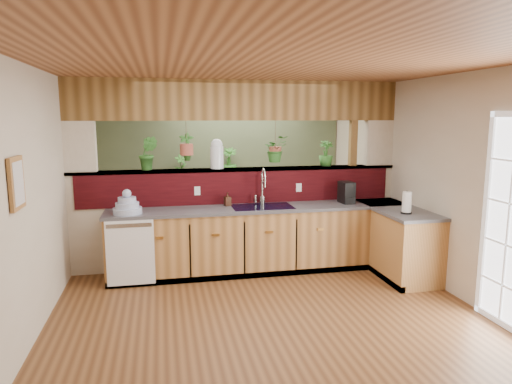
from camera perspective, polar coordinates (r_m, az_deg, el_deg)
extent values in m
cube|color=brown|center=(5.48, 0.42, -13.20)|extent=(4.60, 7.00, 0.01)
cube|color=brown|center=(5.08, 0.46, 15.00)|extent=(4.60, 7.00, 0.01)
cube|color=beige|center=(8.55, -4.57, 3.98)|extent=(4.60, 0.02, 2.60)
cube|color=beige|center=(1.97, 23.53, -15.60)|extent=(4.60, 0.02, 2.60)
cube|color=beige|center=(5.15, -25.42, -0.50)|extent=(0.02, 7.00, 2.60)
cube|color=beige|center=(6.04, 22.30, 1.04)|extent=(0.02, 7.00, 2.60)
cube|color=beige|center=(6.54, -2.08, -3.22)|extent=(4.60, 0.15, 1.35)
cube|color=#34060B|center=(6.37, -1.98, 0.56)|extent=(4.40, 0.02, 0.45)
cube|color=brown|center=(6.42, -2.12, 2.84)|extent=(4.60, 0.21, 0.04)
cube|color=brown|center=(6.38, -2.17, 11.38)|extent=(4.60, 0.15, 0.55)
cube|color=beige|center=(6.38, -21.14, 5.15)|extent=(0.40, 0.15, 0.70)
cube|color=beige|center=(7.06, 15.01, 5.81)|extent=(0.40, 0.15, 0.70)
cube|color=brown|center=(6.92, 11.90, 2.53)|extent=(0.10, 0.10, 2.60)
cube|color=brown|center=(6.42, -2.12, 2.84)|extent=(4.60, 0.21, 0.04)
cube|color=brown|center=(6.38, -2.17, 11.38)|extent=(4.60, 0.15, 0.55)
cube|color=#4D5C3F|center=(8.53, -4.55, 3.97)|extent=(4.55, 0.02, 2.55)
cube|color=olive|center=(6.29, 0.77, -6.04)|extent=(4.10, 0.60, 0.86)
cube|color=#46464B|center=(6.18, 0.78, -2.01)|extent=(4.14, 0.64, 0.04)
cube|color=olive|center=(6.50, 16.96, -5.94)|extent=(0.60, 1.48, 0.86)
cube|color=#46464B|center=(6.40, 17.16, -2.05)|extent=(0.64, 1.52, 0.04)
cube|color=olive|center=(6.87, 15.21, -5.03)|extent=(0.60, 0.60, 0.86)
cube|color=#46464B|center=(6.78, 15.38, -1.34)|extent=(0.64, 0.64, 0.04)
cube|color=black|center=(6.15, 1.32, -10.19)|extent=(4.10, 0.06, 0.08)
cube|color=black|center=(6.49, 14.68, -9.46)|extent=(0.06, 1.48, 0.08)
cube|color=white|center=(5.86, -15.43, -7.36)|extent=(0.58, 0.02, 0.82)
cube|color=#B7B7B2|center=(5.75, -15.59, -4.05)|extent=(0.54, 0.01, 0.05)
cube|color=black|center=(6.18, 0.78, -1.97)|extent=(0.82, 0.50, 0.03)
cube|color=black|center=(6.16, -0.95, -2.82)|extent=(0.34, 0.40, 0.16)
cube|color=black|center=(6.24, 2.48, -2.66)|extent=(0.34, 0.40, 0.16)
cube|color=olive|center=(4.34, -27.75, 0.97)|extent=(0.03, 0.35, 0.45)
cube|color=silver|center=(4.34, -27.56, 0.98)|extent=(0.01, 0.27, 0.37)
cylinder|color=#B7B7B2|center=(6.37, 0.78, -1.00)|extent=(0.08, 0.08, 0.11)
cylinder|color=#B7B7B2|center=(6.34, 0.78, 0.73)|extent=(0.03, 0.03, 0.30)
torus|color=#B7B7B2|center=(6.24, 0.94, 2.00)|extent=(0.22, 0.06, 0.22)
cylinder|color=#B7B7B2|center=(6.16, 1.14, 1.19)|extent=(0.03, 0.03, 0.13)
cylinder|color=#B7B7B2|center=(6.35, -0.07, -0.84)|extent=(0.03, 0.03, 0.11)
cylinder|color=#A2AFD1|center=(5.94, -15.77, -2.27)|extent=(0.36, 0.36, 0.08)
cylinder|color=#A2AFD1|center=(5.92, -15.80, -1.58)|extent=(0.29, 0.29, 0.07)
cylinder|color=#A2AFD1|center=(5.91, -15.83, -0.94)|extent=(0.22, 0.22, 0.07)
sphere|color=#A2AFD1|center=(5.90, -15.86, -0.20)|extent=(0.11, 0.11, 0.11)
imported|color=#371F14|center=(6.23, -3.59, -0.88)|extent=(0.10, 0.10, 0.19)
cube|color=black|center=(6.55, 11.23, -0.04)|extent=(0.16, 0.26, 0.30)
cube|color=black|center=(6.48, 11.51, -1.04)|extent=(0.14, 0.10, 0.10)
cylinder|color=silver|center=(6.50, 11.42, -0.65)|extent=(0.08, 0.08, 0.08)
cylinder|color=black|center=(6.05, 18.27, -2.46)|extent=(0.14, 0.14, 0.02)
cylinder|color=#B7B7B2|center=(6.02, 18.33, -1.18)|extent=(0.02, 0.02, 0.30)
cylinder|color=white|center=(6.02, 18.33, -1.18)|extent=(0.11, 0.11, 0.26)
cylinder|color=silver|center=(6.36, -4.92, 4.32)|extent=(0.18, 0.18, 0.31)
sphere|color=silver|center=(6.35, -4.94, 5.89)|extent=(0.16, 0.16, 0.16)
imported|color=#296121|center=(6.31, -13.33, 4.73)|extent=(0.28, 0.24, 0.46)
imported|color=#296121|center=(6.74, 8.74, 4.80)|extent=(0.23, 0.23, 0.37)
cylinder|color=brown|center=(6.30, -8.72, 7.31)|extent=(0.01, 0.01, 0.33)
cylinder|color=#964836|center=(6.31, -8.67, 5.28)|extent=(0.18, 0.18, 0.15)
imported|color=#296121|center=(6.30, -8.72, 7.38)|extent=(0.23, 0.18, 0.38)
cylinder|color=brown|center=(6.49, 2.44, 7.24)|extent=(0.01, 0.01, 0.38)
cylinder|color=#964836|center=(6.51, 2.42, 5.04)|extent=(0.17, 0.17, 0.15)
imported|color=#296121|center=(6.49, 2.43, 7.03)|extent=(0.42, 0.40, 0.37)
cube|color=black|center=(8.37, -6.80, -1.70)|extent=(1.63, 0.98, 1.06)
imported|color=#296121|center=(8.24, -9.39, 3.23)|extent=(0.26, 0.21, 0.41)
imported|color=#296121|center=(8.32, -3.43, 3.76)|extent=(0.36, 0.36, 0.52)
imported|color=#296121|center=(8.19, 3.48, -3.10)|extent=(0.68, 0.61, 0.67)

